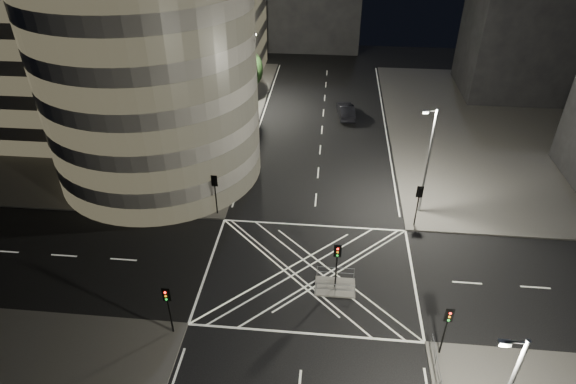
# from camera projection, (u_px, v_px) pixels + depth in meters

# --- Properties ---
(ground) EXTENTS (120.00, 120.00, 0.00)m
(ground) POSITION_uv_depth(u_px,v_px,m) (309.00, 272.00, 37.46)
(ground) COLOR black
(ground) RESTS_ON ground
(sidewalk_far_left) EXTENTS (42.00, 42.00, 0.15)m
(sidewalk_far_left) POSITION_uv_depth(u_px,v_px,m) (98.00, 113.00, 62.15)
(sidewalk_far_left) COLOR #53514E
(sidewalk_far_left) RESTS_ON ground
(sidewalk_far_right) EXTENTS (42.00, 42.00, 0.15)m
(sidewalk_far_right) POSITION_uv_depth(u_px,v_px,m) (565.00, 133.00, 57.45)
(sidewalk_far_right) COLOR #53514E
(sidewalk_far_right) RESTS_ON ground
(central_island) EXTENTS (3.00, 2.00, 0.15)m
(central_island) POSITION_uv_depth(u_px,v_px,m) (335.00, 287.00, 36.01)
(central_island) COLOR slate
(central_island) RESTS_ON ground
(office_tower_curved) EXTENTS (30.00, 29.00, 27.20)m
(office_tower_curved) POSITION_uv_depth(u_px,v_px,m) (115.00, 34.00, 47.67)
(office_tower_curved) COLOR gray
(office_tower_curved) RESTS_ON sidewalk_far_left
(building_right_far) EXTENTS (14.00, 12.00, 15.00)m
(building_right_far) POSITION_uv_depth(u_px,v_px,m) (523.00, 37.00, 64.27)
(building_right_far) COLOR black
(building_right_far) RESTS_ON sidewalk_far_right
(tree_a) EXTENTS (4.22, 4.22, 7.12)m
(tree_a) POSITION_uv_depth(u_px,v_px,m) (200.00, 155.00, 43.09)
(tree_a) COLOR black
(tree_a) RESTS_ON sidewalk_far_left
(tree_b) EXTENTS (4.56, 4.56, 7.45)m
(tree_b) POSITION_uv_depth(u_px,v_px,m) (215.00, 125.00, 47.99)
(tree_b) COLOR black
(tree_b) RESTS_ON sidewalk_far_left
(tree_c) EXTENTS (4.47, 4.47, 6.83)m
(tree_c) POSITION_uv_depth(u_px,v_px,m) (227.00, 106.00, 53.28)
(tree_c) COLOR black
(tree_c) RESTS_ON sidewalk_far_left
(tree_d) EXTENTS (5.31, 5.31, 8.59)m
(tree_d) POSITION_uv_depth(u_px,v_px,m) (237.00, 76.00, 57.55)
(tree_d) COLOR black
(tree_d) RESTS_ON sidewalk_far_left
(tree_e) EXTENTS (4.55, 4.55, 6.91)m
(tree_e) POSITION_uv_depth(u_px,v_px,m) (246.00, 69.00, 63.21)
(tree_e) COLOR black
(tree_e) RESTS_ON sidewalk_far_left
(traffic_signal_fl) EXTENTS (0.55, 0.22, 4.00)m
(traffic_signal_fl) POSITION_uv_depth(u_px,v_px,m) (215.00, 188.00, 42.19)
(traffic_signal_fl) COLOR black
(traffic_signal_fl) RESTS_ON sidewalk_far_left
(traffic_signal_nl) EXTENTS (0.55, 0.22, 4.00)m
(traffic_signal_nl) POSITION_uv_depth(u_px,v_px,m) (168.00, 302.00, 30.92)
(traffic_signal_nl) COLOR black
(traffic_signal_nl) RESTS_ON sidewalk_near_left
(traffic_signal_fr) EXTENTS (0.55, 0.22, 4.00)m
(traffic_signal_fr) POSITION_uv_depth(u_px,v_px,m) (419.00, 199.00, 40.77)
(traffic_signal_fr) COLOR black
(traffic_signal_fr) RESTS_ON sidewalk_far_right
(traffic_signal_nr) EXTENTS (0.55, 0.22, 4.00)m
(traffic_signal_nr) POSITION_uv_depth(u_px,v_px,m) (447.00, 323.00, 29.49)
(traffic_signal_nr) COLOR black
(traffic_signal_nr) RESTS_ON sidewalk_near_right
(traffic_signal_island) EXTENTS (0.55, 0.22, 4.00)m
(traffic_signal_island) POSITION_uv_depth(u_px,v_px,m) (337.00, 258.00, 34.44)
(traffic_signal_island) COLOR black
(traffic_signal_island) RESTS_ON central_island
(street_lamp_left_near) EXTENTS (1.25, 0.25, 10.00)m
(street_lamp_left_near) POSITION_uv_depth(u_px,v_px,m) (218.00, 134.00, 45.10)
(street_lamp_left_near) COLOR slate
(street_lamp_left_near) RESTS_ON sidewalk_far_left
(street_lamp_left_far) EXTENTS (1.25, 0.25, 10.00)m
(street_lamp_left_far) POSITION_uv_depth(u_px,v_px,m) (250.00, 69.00, 60.02)
(street_lamp_left_far) COLOR slate
(street_lamp_left_far) RESTS_ON sidewalk_far_left
(street_lamp_right_far) EXTENTS (1.25, 0.25, 10.00)m
(street_lamp_right_far) POSITION_uv_depth(u_px,v_px,m) (428.00, 159.00, 41.09)
(street_lamp_right_far) COLOR slate
(street_lamp_right_far) RESTS_ON sidewalk_far_right
(railing_island_south) EXTENTS (2.80, 0.06, 1.10)m
(railing_island_south) POSITION_uv_depth(u_px,v_px,m) (335.00, 290.00, 34.92)
(railing_island_south) COLOR slate
(railing_island_south) RESTS_ON central_island
(railing_island_north) EXTENTS (2.80, 0.06, 1.10)m
(railing_island_north) POSITION_uv_depth(u_px,v_px,m) (336.00, 273.00, 36.41)
(railing_island_north) COLOR slate
(railing_island_north) RESTS_ON central_island
(sedan) EXTENTS (2.47, 5.39, 1.71)m
(sedan) POSITION_uv_depth(u_px,v_px,m) (346.00, 111.00, 60.80)
(sedan) COLOR black
(sedan) RESTS_ON ground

